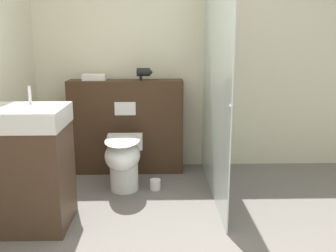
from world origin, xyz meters
TOP-DOWN VIEW (x-y plane):
  - wall_back at (0.00, 2.12)m, footprint 8.00×0.06m
  - partition_panel at (-0.44, 1.91)m, footprint 1.22×0.29m
  - shower_glass at (0.42, 1.27)m, footprint 0.04×1.64m
  - toilet at (-0.43, 1.31)m, footprint 0.35×0.61m
  - sink_vanity at (-1.09, 0.66)m, footprint 0.60×0.54m
  - hair_drier at (-0.24, 1.88)m, footprint 0.17×0.09m
  - folded_towel at (-0.77, 1.91)m, footprint 0.24×0.14m
  - spare_toilet_roll at (-0.13, 1.34)m, footprint 0.10×0.10m

SIDE VIEW (x-z plane):
  - spare_toilet_roll at x=-0.13m, z-range 0.00..0.10m
  - toilet at x=-0.43m, z-range 0.06..0.59m
  - sink_vanity at x=-1.09m, z-range -0.07..1.02m
  - partition_panel at x=-0.44m, z-range 0.00..1.01m
  - shower_glass at x=0.42m, z-range 0.00..2.03m
  - folded_towel at x=-0.77m, z-range 1.01..1.08m
  - hair_drier at x=-0.24m, z-range 1.03..1.16m
  - wall_back at x=0.00m, z-range 0.00..2.50m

